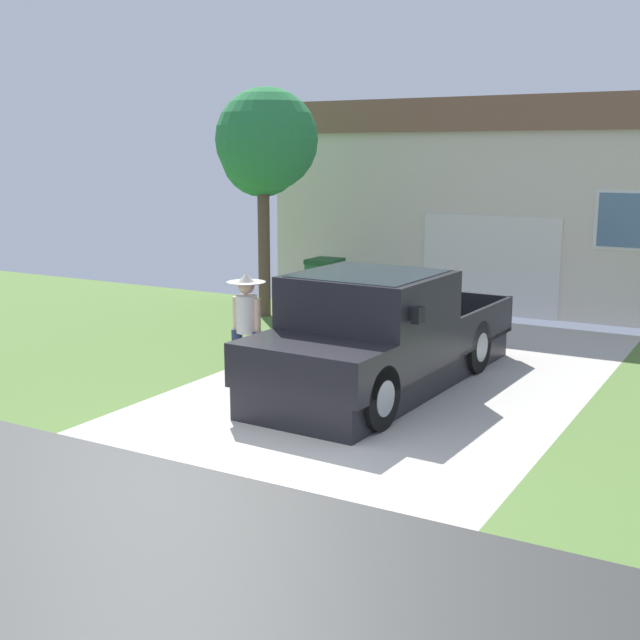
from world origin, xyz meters
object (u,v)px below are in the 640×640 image
Objects in this scene: handbag at (248,384)px; wheeled_trash_bin at (325,283)px; front_yard_tree at (265,147)px; house_with_garage at (539,200)px; pickup_truck at (374,339)px; person_with_hat at (247,323)px.

handbag is 0.36× the size of wheeled_trash_bin.
house_with_garage is at bearing 52.68° from front_yard_tree.
pickup_truck is at bearing -54.01° from wheeled_trash_bin.
front_yard_tree reaches higher than handbag.
house_with_garage is at bearing 83.09° from handbag.
pickup_truck is 5.90m from wheeled_trash_bin.
person_with_hat is at bearing 26.89° from pickup_truck.
pickup_truck is at bearing -88.51° from house_with_garage.
house_with_garage is at bearing 52.83° from wheeled_trash_bin.
house_with_garage is (1.21, 10.00, 2.07)m from handbag.
person_with_hat reaches higher than handbag.
house_with_garage is 2.45× the size of front_yard_tree.
pickup_truck is 9.15m from house_with_garage.
person_with_hat is 0.15× the size of house_with_garage.
person_with_hat is 4.05× the size of handbag.
house_with_garage is at bearing 79.11° from person_with_hat.
house_with_garage is (1.38, 9.76, 1.28)m from person_with_hat.
front_yard_tree is (-4.01, -5.26, 1.17)m from house_with_garage.
front_yard_tree is 3.05m from wheeled_trash_bin.
front_yard_tree reaches higher than house_with_garage.
pickup_truck reaches higher than handbag.
house_with_garage reaches higher than handbag.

